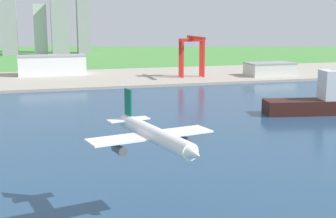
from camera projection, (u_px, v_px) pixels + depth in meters
name	position (u px, v px, depth m)	size (l,w,h in m)	color
ground_plane	(122.00, 118.00, 297.90)	(2400.00, 2400.00, 0.00)	#498C3F
water_bay	(144.00, 141.00, 241.22)	(840.00, 360.00, 0.15)	navy
industrial_pier	(87.00, 78.00, 477.09)	(840.00, 140.00, 2.50)	#A49B8D
airplane_landing	(155.00, 136.00, 135.85)	(38.43, 46.25, 15.28)	white
cargo_ship	(329.00, 98.00, 308.30)	(75.04, 30.05, 35.44)	#381914
port_crane_red	(193.00, 47.00, 471.28)	(24.27, 47.74, 40.92)	red
warehouse_main	(52.00, 65.00, 496.29)	(68.82, 29.99, 20.28)	white
warehouse_annex	(270.00, 69.00, 490.55)	(47.71, 28.85, 13.28)	silver
distant_skyline	(25.00, 18.00, 773.72)	(234.87, 58.79, 146.57)	#A6A4A8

